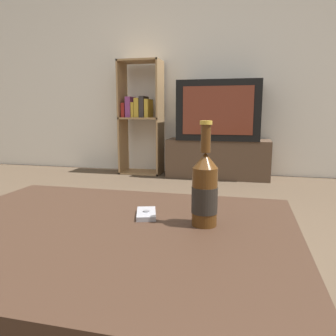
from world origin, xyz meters
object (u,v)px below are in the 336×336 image
object	(u,v)px
tv_stand	(218,159)
beer_bottle	(205,190)
cell_phone	(146,214)
bookshelf	(140,115)
television	(219,111)

from	to	relation	value
tv_stand	beer_bottle	xyz separation A→B (m)	(0.19, -2.69, 0.30)
beer_bottle	cell_phone	distance (m)	0.20
tv_stand	beer_bottle	bearing A→B (deg)	-85.94
tv_stand	beer_bottle	world-z (taller)	beer_bottle
tv_stand	bookshelf	xyz separation A→B (m)	(-0.90, 0.04, 0.47)
tv_stand	television	world-z (taller)	television
tv_stand	bookshelf	bearing A→B (deg)	177.18
bookshelf	cell_phone	distance (m)	2.86
television	bookshelf	size ratio (longest dim) A/B	0.67
bookshelf	cell_phone	bearing A→B (deg)	-71.34
tv_stand	cell_phone	world-z (taller)	cell_phone
beer_bottle	bookshelf	bearing A→B (deg)	111.69
tv_stand	television	size ratio (longest dim) A/B	1.28
tv_stand	bookshelf	size ratio (longest dim) A/B	0.86
television	tv_stand	bearing A→B (deg)	90.00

